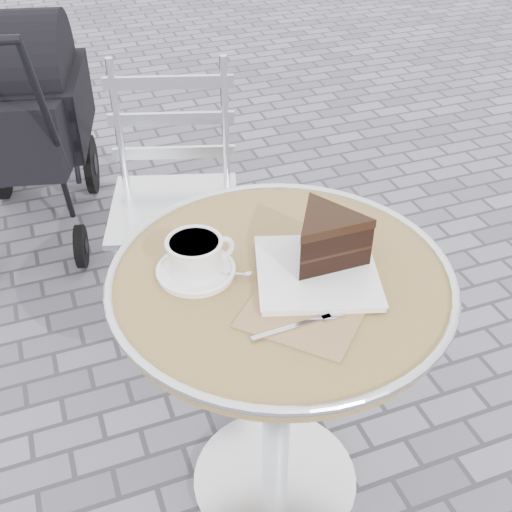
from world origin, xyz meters
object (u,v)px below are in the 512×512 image
object	(u,v)px
cafe_table	(279,333)
baby_stroller	(23,126)
cappuccino_set	(196,259)
bistro_chair	(174,169)
cake_plate_set	(324,247)

from	to	relation	value
cafe_table	baby_stroller	distance (m)	1.62
cappuccino_set	baby_stroller	xyz separation A→B (m)	(-0.29, 1.49, -0.33)
bistro_chair	cappuccino_set	bearing A→B (deg)	-82.81
cappuccino_set	cake_plate_set	bearing A→B (deg)	-23.37
cake_plate_set	bistro_chair	bearing A→B (deg)	115.32
cake_plate_set	baby_stroller	size ratio (longest dim) A/B	0.38
cafe_table	bistro_chair	bearing A→B (deg)	91.52
bistro_chair	baby_stroller	xyz separation A→B (m)	(-0.43, 0.73, -0.11)
bistro_chair	baby_stroller	size ratio (longest dim) A/B	0.87
bistro_chair	baby_stroller	world-z (taller)	baby_stroller
cake_plate_set	cafe_table	bearing A→B (deg)	-171.51
cafe_table	cake_plate_set	world-z (taller)	cake_plate_set
cappuccino_set	baby_stroller	world-z (taller)	baby_stroller
cappuccino_set	cake_plate_set	size ratio (longest dim) A/B	0.46
cappuccino_set	bistro_chair	xyz separation A→B (m)	(0.14, 0.76, -0.22)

